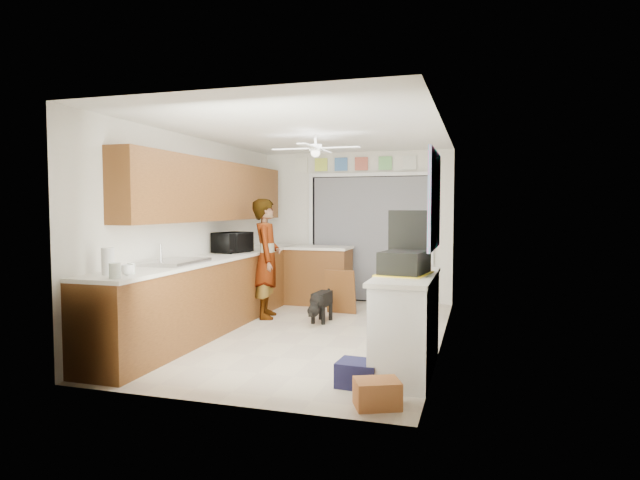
# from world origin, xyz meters

# --- Properties ---
(floor) EXTENTS (5.00, 5.00, 0.00)m
(floor) POSITION_xyz_m (0.00, 0.00, 0.00)
(floor) COLOR #B8A894
(floor) RESTS_ON ground
(ceiling) EXTENTS (5.00, 5.00, 0.00)m
(ceiling) POSITION_xyz_m (0.00, 0.00, 2.50)
(ceiling) COLOR white
(ceiling) RESTS_ON ground
(wall_back) EXTENTS (3.20, 0.00, 3.20)m
(wall_back) POSITION_xyz_m (0.00, 2.50, 1.25)
(wall_back) COLOR white
(wall_back) RESTS_ON ground
(wall_front) EXTENTS (3.20, 0.00, 3.20)m
(wall_front) POSITION_xyz_m (0.00, -2.50, 1.25)
(wall_front) COLOR white
(wall_front) RESTS_ON ground
(wall_left) EXTENTS (0.00, 5.00, 5.00)m
(wall_left) POSITION_xyz_m (-1.60, 0.00, 1.25)
(wall_left) COLOR white
(wall_left) RESTS_ON ground
(wall_right) EXTENTS (0.00, 5.00, 5.00)m
(wall_right) POSITION_xyz_m (1.60, 0.00, 1.25)
(wall_right) COLOR white
(wall_right) RESTS_ON ground
(left_base_cabinets) EXTENTS (0.60, 4.80, 0.90)m
(left_base_cabinets) POSITION_xyz_m (-1.30, 0.00, 0.45)
(left_base_cabinets) COLOR brown
(left_base_cabinets) RESTS_ON floor
(left_countertop) EXTENTS (0.62, 4.80, 0.04)m
(left_countertop) POSITION_xyz_m (-1.29, 0.00, 0.92)
(left_countertop) COLOR white
(left_countertop) RESTS_ON left_base_cabinets
(upper_cabinets) EXTENTS (0.32, 4.00, 0.80)m
(upper_cabinets) POSITION_xyz_m (-1.44, 0.20, 1.80)
(upper_cabinets) COLOR brown
(upper_cabinets) RESTS_ON wall_left
(sink_basin) EXTENTS (0.50, 0.76, 0.06)m
(sink_basin) POSITION_xyz_m (-1.29, -1.00, 0.95)
(sink_basin) COLOR silver
(sink_basin) RESTS_ON left_countertop
(faucet) EXTENTS (0.03, 0.03, 0.22)m
(faucet) POSITION_xyz_m (-1.48, -1.00, 1.05)
(faucet) COLOR silver
(faucet) RESTS_ON left_countertop
(peninsula_base) EXTENTS (1.00, 0.60, 0.90)m
(peninsula_base) POSITION_xyz_m (-0.50, 2.00, 0.45)
(peninsula_base) COLOR brown
(peninsula_base) RESTS_ON floor
(peninsula_top) EXTENTS (1.04, 0.64, 0.04)m
(peninsula_top) POSITION_xyz_m (-0.50, 2.00, 0.92)
(peninsula_top) COLOR white
(peninsula_top) RESTS_ON peninsula_base
(back_opening_recess) EXTENTS (2.00, 0.06, 2.10)m
(back_opening_recess) POSITION_xyz_m (0.25, 2.47, 1.05)
(back_opening_recess) COLOR black
(back_opening_recess) RESTS_ON wall_back
(curtain_panel) EXTENTS (1.90, 0.03, 2.05)m
(curtain_panel) POSITION_xyz_m (0.25, 2.43, 1.05)
(curtain_panel) COLOR gray
(curtain_panel) RESTS_ON wall_back
(door_trim_left) EXTENTS (0.06, 0.04, 2.10)m
(door_trim_left) POSITION_xyz_m (-0.77, 2.44, 1.05)
(door_trim_left) COLOR white
(door_trim_left) RESTS_ON wall_back
(door_trim_right) EXTENTS (0.06, 0.04, 2.10)m
(door_trim_right) POSITION_xyz_m (1.27, 2.44, 1.05)
(door_trim_right) COLOR white
(door_trim_right) RESTS_ON wall_back
(door_trim_head) EXTENTS (2.10, 0.04, 0.06)m
(door_trim_head) POSITION_xyz_m (0.25, 2.44, 2.12)
(door_trim_head) COLOR white
(door_trim_head) RESTS_ON wall_back
(header_frame_0) EXTENTS (0.22, 0.02, 0.22)m
(header_frame_0) POSITION_xyz_m (-0.60, 2.47, 2.30)
(header_frame_0) COLOR #D0E44C
(header_frame_0) RESTS_ON wall_back
(header_frame_1) EXTENTS (0.22, 0.02, 0.22)m
(header_frame_1) POSITION_xyz_m (-0.25, 2.47, 2.30)
(header_frame_1) COLOR #4574B8
(header_frame_1) RESTS_ON wall_back
(header_frame_2) EXTENTS (0.22, 0.02, 0.22)m
(header_frame_2) POSITION_xyz_m (0.10, 2.47, 2.30)
(header_frame_2) COLOR #BC5746
(header_frame_2) RESTS_ON wall_back
(header_frame_3) EXTENTS (0.22, 0.02, 0.22)m
(header_frame_3) POSITION_xyz_m (0.50, 2.47, 2.30)
(header_frame_3) COLOR #70BB6B
(header_frame_3) RESTS_ON wall_back
(header_frame_4) EXTENTS (0.22, 0.02, 0.22)m
(header_frame_4) POSITION_xyz_m (0.90, 2.47, 2.30)
(header_frame_4) COLOR silver
(header_frame_4) RESTS_ON wall_back
(route66_sign) EXTENTS (0.22, 0.02, 0.26)m
(route66_sign) POSITION_xyz_m (-0.95, 2.47, 2.30)
(route66_sign) COLOR silver
(route66_sign) RESTS_ON wall_back
(right_counter_base) EXTENTS (0.50, 1.40, 0.90)m
(right_counter_base) POSITION_xyz_m (1.35, -1.20, 0.45)
(right_counter_base) COLOR white
(right_counter_base) RESTS_ON floor
(right_counter_top) EXTENTS (0.54, 1.44, 0.04)m
(right_counter_top) POSITION_xyz_m (1.34, -1.20, 0.92)
(right_counter_top) COLOR white
(right_counter_top) RESTS_ON right_counter_base
(abstract_painting) EXTENTS (0.03, 1.15, 0.95)m
(abstract_painting) POSITION_xyz_m (1.58, -1.00, 1.65)
(abstract_painting) COLOR #E955C7
(abstract_painting) RESTS_ON wall_right
(ceiling_fan) EXTENTS (1.14, 1.14, 0.24)m
(ceiling_fan) POSITION_xyz_m (0.00, 0.20, 2.32)
(ceiling_fan) COLOR white
(ceiling_fan) RESTS_ON ceiling
(microwave) EXTENTS (0.47, 0.59, 0.29)m
(microwave) POSITION_xyz_m (-1.33, 0.54, 1.08)
(microwave) COLOR black
(microwave) RESTS_ON left_countertop
(cup) EXTENTS (0.16, 0.16, 0.10)m
(cup) POSITION_xyz_m (-1.18, -2.00, 0.99)
(cup) COLOR white
(cup) RESTS_ON left_countertop
(jar_a) EXTENTS (0.13, 0.13, 0.14)m
(jar_a) POSITION_xyz_m (-1.14, -2.25, 1.01)
(jar_a) COLOR silver
(jar_a) RESTS_ON left_countertop
(jar_b) EXTENTS (0.08, 0.08, 0.11)m
(jar_b) POSITION_xyz_m (-1.20, -1.92, 0.99)
(jar_b) COLOR silver
(jar_b) RESTS_ON left_countertop
(paper_towel_roll) EXTENTS (0.13, 0.13, 0.26)m
(paper_towel_roll) POSITION_xyz_m (-1.37, -2.05, 1.07)
(paper_towel_roll) COLOR white
(paper_towel_roll) RESTS_ON left_countertop
(suitcase) EXTENTS (0.46, 0.57, 0.22)m
(suitcase) POSITION_xyz_m (1.32, -1.19, 1.05)
(suitcase) COLOR black
(suitcase) RESTS_ON right_counter_top
(suitcase_rim) EXTENTS (0.52, 0.64, 0.02)m
(suitcase_rim) POSITION_xyz_m (1.32, -1.19, 0.94)
(suitcase_rim) COLOR yellow
(suitcase_rim) RESTS_ON suitcase
(suitcase_lid) EXTENTS (0.42, 0.09, 0.50)m
(suitcase_lid) POSITION_xyz_m (1.32, -0.90, 1.30)
(suitcase_lid) COLOR black
(suitcase_lid) RESTS_ON suitcase
(cardboard_box) EXTENTS (0.43, 0.38, 0.22)m
(cardboard_box) POSITION_xyz_m (1.25, -2.20, 0.11)
(cardboard_box) COLOR #C86D3E
(cardboard_box) RESTS_ON floor
(navy_crate) EXTENTS (0.38, 0.33, 0.22)m
(navy_crate) POSITION_xyz_m (1.00, -1.75, 0.11)
(navy_crate) COLOR #151534
(navy_crate) RESTS_ON floor
(cabinet_door_panel) EXTENTS (0.45, 0.18, 0.66)m
(cabinet_door_panel) POSITION_xyz_m (0.06, 1.27, 0.33)
(cabinet_door_panel) COLOR brown
(cabinet_door_panel) RESTS_ON floor
(man) EXTENTS (0.57, 0.71, 1.70)m
(man) POSITION_xyz_m (-0.90, 0.75, 0.85)
(man) COLOR white
(man) RESTS_ON floor
(dog) EXTENTS (0.29, 0.61, 0.47)m
(dog) POSITION_xyz_m (-0.06, 0.68, 0.23)
(dog) COLOR black
(dog) RESTS_ON floor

